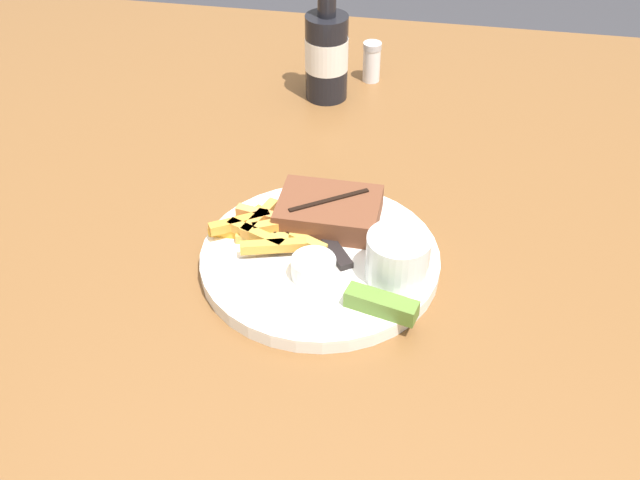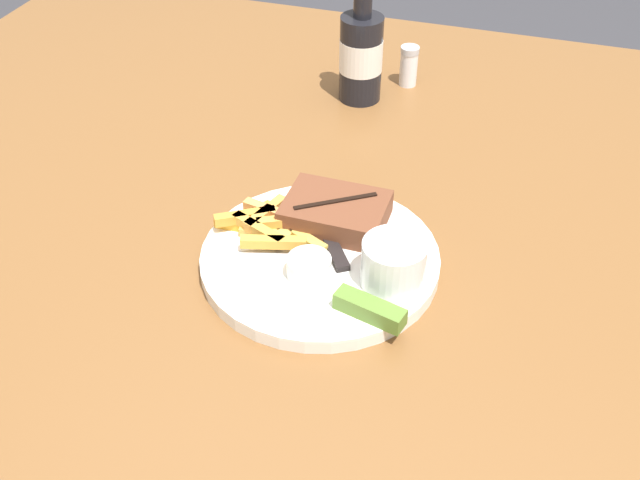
% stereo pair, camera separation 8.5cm
% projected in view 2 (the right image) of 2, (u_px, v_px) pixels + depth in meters
% --- Properties ---
extents(dining_table, '(1.58, 1.43, 0.72)m').
position_uv_depth(dining_table, '(320.00, 299.00, 0.91)').
color(dining_table, brown).
rests_on(dining_table, ground_plane).
extents(dinner_plate, '(0.28, 0.28, 0.02)m').
position_uv_depth(dinner_plate, '(320.00, 259.00, 0.87)').
color(dinner_plate, white).
rests_on(dinner_plate, dining_table).
extents(steak_portion, '(0.12, 0.09, 0.03)m').
position_uv_depth(steak_portion, '(339.00, 213.00, 0.89)').
color(steak_portion, brown).
rests_on(steak_portion, dinner_plate).
extents(fries_pile, '(0.14, 0.10, 0.02)m').
position_uv_depth(fries_pile, '(271.00, 225.00, 0.88)').
color(fries_pile, gold).
rests_on(fries_pile, dinner_plate).
extents(coleslaw_cup, '(0.07, 0.07, 0.05)m').
position_uv_depth(coleslaw_cup, '(394.00, 261.00, 0.80)').
color(coleslaw_cup, white).
rests_on(coleslaw_cup, dinner_plate).
extents(dipping_sauce_cup, '(0.05, 0.05, 0.02)m').
position_uv_depth(dipping_sauce_cup, '(310.00, 266.00, 0.82)').
color(dipping_sauce_cup, silver).
rests_on(dipping_sauce_cup, dinner_plate).
extents(pickle_spear, '(0.08, 0.04, 0.02)m').
position_uv_depth(pickle_spear, '(370.00, 309.00, 0.78)').
color(pickle_spear, '#567A2D').
rests_on(pickle_spear, dinner_plate).
extents(fork_utensil, '(0.13, 0.06, 0.00)m').
position_uv_depth(fork_utensil, '(257.00, 255.00, 0.86)').
color(fork_utensil, '#B7B7BC').
rests_on(fork_utensil, dinner_plate).
extents(knife_utensil, '(0.11, 0.15, 0.01)m').
position_uv_depth(knife_utensil, '(327.00, 233.00, 0.88)').
color(knife_utensil, '#B7B7BC').
rests_on(knife_utensil, dinner_plate).
extents(beer_bottle, '(0.07, 0.07, 0.21)m').
position_uv_depth(beer_bottle, '(361.00, 53.00, 1.13)').
color(beer_bottle, black).
rests_on(beer_bottle, dining_table).
extents(salt_shaker, '(0.03, 0.03, 0.07)m').
position_uv_depth(salt_shaker, '(406.00, 65.00, 1.19)').
color(salt_shaker, white).
rests_on(salt_shaker, dining_table).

